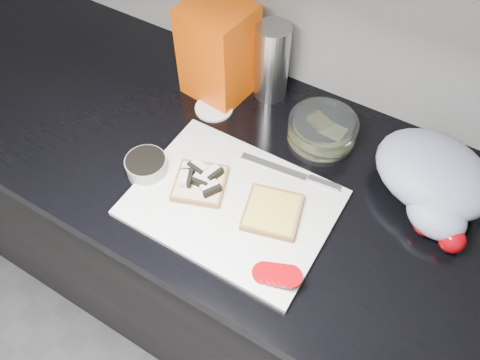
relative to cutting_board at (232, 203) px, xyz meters
name	(u,v)px	position (x,y,z in m)	size (l,w,h in m)	color
base_cabinet	(262,270)	(0.03, 0.11, -0.48)	(3.50, 0.60, 0.86)	black
countertop	(269,179)	(0.03, 0.11, -0.03)	(3.50, 0.64, 0.04)	black
cutting_board	(232,203)	(0.00, 0.00, 0.00)	(0.40, 0.30, 0.01)	silver
bread_left	(200,182)	(-0.08, 0.00, 0.02)	(0.14, 0.14, 0.03)	beige
bread_right	(272,212)	(0.08, 0.01, 0.01)	(0.14, 0.14, 0.02)	beige
tomato_slices	(277,275)	(0.16, -0.10, 0.02)	(0.10, 0.07, 0.02)	#9B030A
knife	(302,176)	(0.09, 0.13, 0.01)	(0.22, 0.04, 0.01)	#B5B5B9
seed_tub	(147,166)	(-0.20, -0.02, 0.02)	(0.09, 0.09, 0.04)	gray
tub_lid	(214,108)	(-0.18, 0.21, 0.00)	(0.09, 0.09, 0.01)	white
glass_bowl	(322,131)	(0.08, 0.25, 0.03)	(0.15, 0.15, 0.06)	silver
bread_bag	(218,51)	(-0.21, 0.28, 0.11)	(0.14, 0.13, 0.23)	#FC4904
steel_canister	(272,62)	(-0.09, 0.33, 0.09)	(0.08, 0.08, 0.19)	#A1A1A6
grocery_bag	(434,179)	(0.33, 0.23, 0.05)	(0.29, 0.28, 0.11)	silver
whole_tomatoes	(439,232)	(0.38, 0.14, 0.02)	(0.10, 0.06, 0.05)	#9B030A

